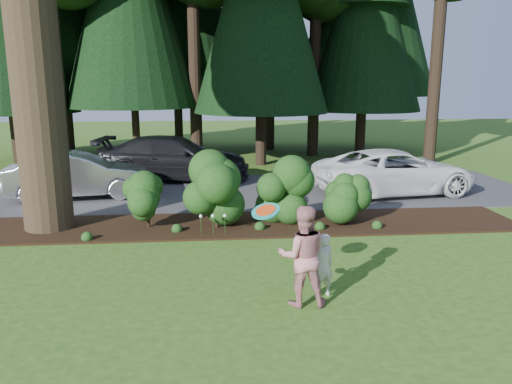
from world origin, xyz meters
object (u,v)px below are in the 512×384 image
car_white_suv (395,172)px  child (323,265)px  frisbee (266,211)px  car_silver_wagon (78,175)px  car_dark_suv (174,158)px  adult (303,256)px

car_white_suv → child: (-4.31, -7.98, -0.20)m
car_white_suv → frisbee: 9.56m
child → frisbee: size_ratio=2.22×
car_silver_wagon → child: 10.48m
car_dark_suv → frisbee: (2.39, -11.12, 0.72)m
car_silver_wagon → adult: size_ratio=2.58×
car_dark_suv → child: car_dark_suv is taller
car_dark_suv → child: (3.41, -11.21, -0.29)m
car_dark_suv → adult: adult is taller
car_dark_suv → adult: 11.88m
car_silver_wagon → car_dark_suv: size_ratio=0.78×
car_silver_wagon → adult: bearing=-154.3°
child → frisbee: (-1.02, 0.09, 1.01)m
child → frisbee: bearing=-20.8°
car_silver_wagon → frisbee: (5.32, -8.24, 0.82)m
adult → car_white_suv: bearing=-116.8°
car_silver_wagon → child: (6.34, -8.34, -0.19)m
child → adult: (-0.43, -0.29, 0.30)m
child → adult: 0.60m
car_white_suv → child: bearing=142.8°
car_white_suv → frisbee: frisbee is taller
car_dark_suv → child: 11.72m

